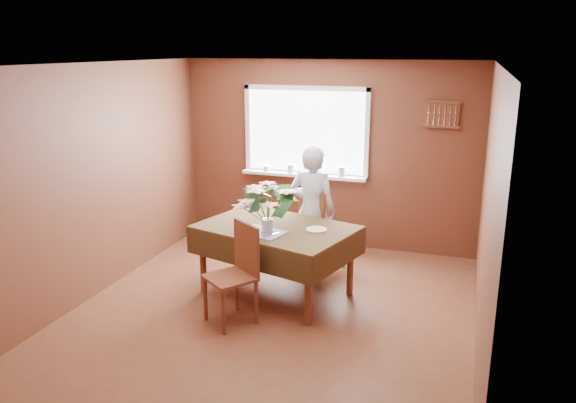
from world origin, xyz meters
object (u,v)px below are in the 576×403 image
(chair_far, at_px, (318,226))
(chair_near, at_px, (237,269))
(seated_woman, at_px, (312,210))
(flower_bouquet, at_px, (267,202))
(dining_table, at_px, (276,235))

(chair_far, relative_size, chair_near, 1.01)
(chair_far, bearing_deg, seated_woman, 103.10)
(chair_near, distance_m, seated_woman, 1.49)
(chair_near, distance_m, flower_bouquet, 0.77)
(chair_near, bearing_deg, chair_far, 111.45)
(chair_far, distance_m, chair_near, 1.60)
(dining_table, relative_size, chair_near, 1.86)
(chair_near, xyz_separation_m, flower_bouquet, (0.13, 0.50, 0.57))
(chair_near, relative_size, flower_bouquet, 1.72)
(seated_woman, bearing_deg, chair_far, -102.71)
(dining_table, distance_m, chair_far, 0.88)
(dining_table, bearing_deg, flower_bouquet, -79.30)
(chair_near, relative_size, seated_woman, 0.64)
(dining_table, height_order, chair_near, chair_near)
(chair_far, height_order, flower_bouquet, flower_bouquet)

